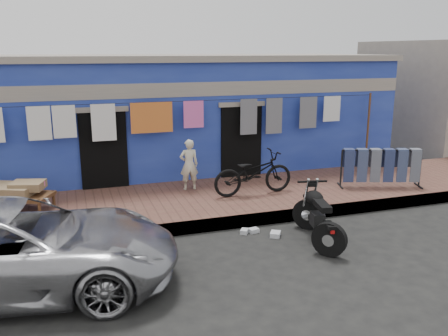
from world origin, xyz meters
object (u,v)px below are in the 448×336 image
seated_person (189,165)px  jeans_rack (381,167)px  motorcycle (318,215)px  car (11,247)px  charpoy (11,197)px  bicycle (253,168)px

seated_person → jeans_rack: bearing=167.5°
seated_person → motorcycle: size_ratio=0.70×
car → motorcycle: bearing=-78.8°
charpoy → seated_person: bearing=4.3°
charpoy → jeans_rack: 8.42m
car → seated_person: (3.58, 3.50, 0.16)m
car → charpoy: size_ratio=2.59×
seated_person → bicycle: bearing=150.2°
seated_person → charpoy: bearing=7.3°
jeans_rack → motorcycle: bearing=-144.4°
car → jeans_rack: size_ratio=2.43×
bicycle → jeans_rack: (3.17, -0.40, -0.13)m
jeans_rack → seated_person: bearing=164.5°
seated_person → motorcycle: 3.68m
car → charpoy: (-0.30, 3.21, -0.16)m
motorcycle → jeans_rack: 3.51m
bicycle → motorcycle: bearing=-175.0°
jeans_rack → charpoy: bearing=173.6°
seated_person → bicycle: 1.55m
motorcycle → jeans_rack: bearing=47.5°
car → bicycle: size_ratio=2.62×
bicycle → jeans_rack: bearing=-99.7°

